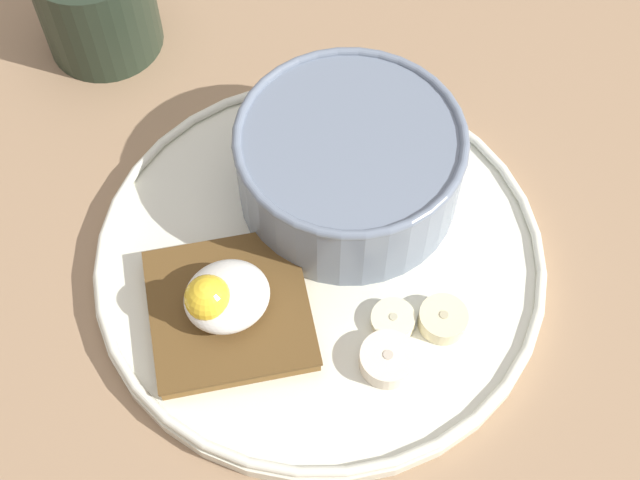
{
  "coord_description": "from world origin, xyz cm",
  "views": [
    {
      "loc": [
        12.89,
        23.79,
        50.58
      ],
      "look_at": [
        0.0,
        0.0,
        5.0
      ],
      "focal_mm": 50.0,
      "sensor_mm": 36.0,
      "label": 1
    }
  ],
  "objects": [
    {
      "name": "banana_slice_left",
      "position": [
        -4.15,
        7.4,
        3.57
      ],
      "size": [
        3.23,
        3.21,
        1.21
      ],
      "color": "beige",
      "rests_on": "plate"
    },
    {
      "name": "oatmeal_bowl",
      "position": [
        -3.9,
        -3.41,
        5.94
      ],
      "size": [
        14.06,
        14.06,
        5.94
      ],
      "color": "slate",
      "rests_on": "plate"
    },
    {
      "name": "ground_plane",
      "position": [
        0.0,
        0.0,
        1.0
      ],
      "size": [
        120.0,
        120.0,
        2.0
      ],
      "primitive_type": "cube",
      "color": "#987858",
      "rests_on": "ground"
    },
    {
      "name": "banana_slice_front",
      "position": [
        -1.61,
        6.01,
        3.44
      ],
      "size": [
        3.05,
        3.02,
        0.94
      ],
      "color": "beige",
      "rests_on": "plate"
    },
    {
      "name": "toast_slice",
      "position": [
        6.55,
        0.96,
        3.67
      ],
      "size": [
        11.56,
        11.56,
        1.19
      ],
      "color": "brown",
      "rests_on": "plate"
    },
    {
      "name": "plate",
      "position": [
        0.0,
        0.0,
        2.8
      ],
      "size": [
        27.76,
        27.76,
        1.6
      ],
      "color": "silver",
      "rests_on": "ground_plane"
    },
    {
      "name": "coffee_mug",
      "position": [
        4.74,
        -23.94,
        5.86
      ],
      "size": [
        8.22,
        8.22,
        7.5
      ],
      "color": "#243022",
      "rests_on": "ground_plane"
    },
    {
      "name": "banana_slice_back",
      "position": [
        0.48,
        8.06,
        3.64
      ],
      "size": [
        4.02,
        4.02,
        1.33
      ],
      "color": "#F4E3C8",
      "rests_on": "plate"
    },
    {
      "name": "poached_egg",
      "position": [
        6.82,
        0.96,
        5.59
      ],
      "size": [
        5.0,
        4.57,
        3.38
      ],
      "color": "white",
      "rests_on": "toast_slice"
    }
  ]
}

